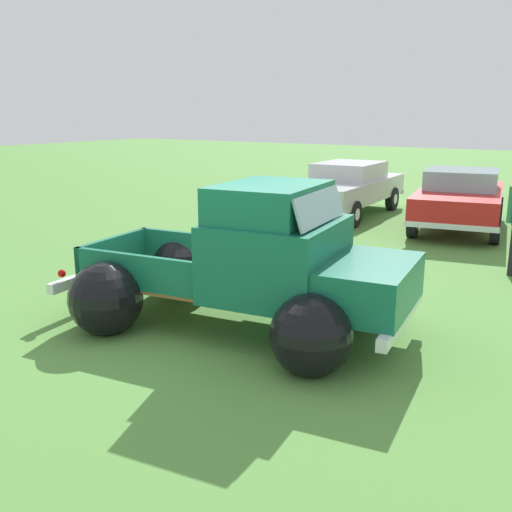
# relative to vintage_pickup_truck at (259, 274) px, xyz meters

# --- Properties ---
(ground_plane) EXTENTS (80.00, 80.00, 0.00)m
(ground_plane) POSITION_rel_vintage_pickup_truck_xyz_m (-0.39, -0.05, -0.76)
(ground_plane) COLOR #548C3D
(vintage_pickup_truck) EXTENTS (4.81, 3.20, 1.96)m
(vintage_pickup_truck) POSITION_rel_vintage_pickup_truck_xyz_m (0.00, 0.00, 0.00)
(vintage_pickup_truck) COLOR black
(vintage_pickup_truck) RESTS_ON ground
(show_car_0) EXTENTS (2.02, 4.78, 1.43)m
(show_car_0) POSITION_rel_vintage_pickup_truck_xyz_m (-2.65, 8.57, 0.03)
(show_car_0) COLOR black
(show_car_0) RESTS_ON ground
(show_car_1) EXTENTS (2.61, 4.54, 1.43)m
(show_car_1) POSITION_rel_vintage_pickup_truck_xyz_m (0.46, 8.22, 0.03)
(show_car_1) COLOR black
(show_car_1) RESTS_ON ground
(lane_cone_0) EXTENTS (0.36, 0.36, 0.63)m
(lane_cone_0) POSITION_rel_vintage_pickup_truck_xyz_m (-2.61, 2.58, -0.45)
(lane_cone_0) COLOR black
(lane_cone_0) RESTS_ON ground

